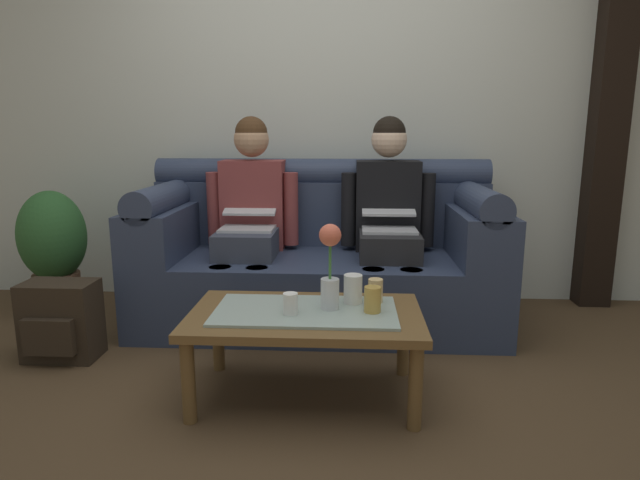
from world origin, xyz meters
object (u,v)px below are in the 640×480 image
object	(u,v)px
flower_vase	(330,265)
cup_near_right	(373,299)
couch	(319,260)
person_left	(250,212)
coffee_table	(305,322)
cup_far_center	(353,289)
person_right	(388,214)
cup_far_left	(290,304)
potted_plant	(53,247)
cup_near_left	(375,291)
backpack_left	(61,321)

from	to	relation	value
flower_vase	cup_near_right	distance (m)	0.23
couch	person_left	world-z (taller)	person_left
coffee_table	cup_far_center	distance (m)	0.25
coffee_table	cup_far_center	xyz separation A→B (m)	(0.20, 0.10, 0.12)
person_right	coffee_table	world-z (taller)	person_right
person_right	cup_far_center	world-z (taller)	person_right
couch	person_left	size ratio (longest dim) A/B	1.71
person_left	flower_vase	world-z (taller)	person_left
person_left	flower_vase	xyz separation A→B (m)	(0.51, -0.96, -0.07)
couch	flower_vase	distance (m)	0.99
couch	cup_near_right	xyz separation A→B (m)	(0.28, -1.00, 0.08)
cup_far_left	flower_vase	bearing A→B (deg)	25.90
potted_plant	cup_near_left	bearing A→B (deg)	-24.03
person_right	cup_far_left	size ratio (longest dim) A/B	13.74
person_right	potted_plant	distance (m)	2.07
coffee_table	cup_far_left	world-z (taller)	cup_far_left
coffee_table	cup_near_right	bearing A→B (deg)	-2.53
coffee_table	flower_vase	bearing A→B (deg)	10.79
couch	person_left	distance (m)	0.50
coffee_table	person_right	bearing A→B (deg)	67.31
couch	cup_far_center	world-z (taller)	couch
person_left	cup_near_right	xyz separation A→B (m)	(0.69, -0.99, -0.21)
backpack_left	couch	bearing A→B (deg)	27.65
cup_near_left	backpack_left	xyz separation A→B (m)	(-1.56, 0.20, -0.25)
person_left	cup_near_left	distance (m)	1.14
cup_near_left	cup_near_right	xyz separation A→B (m)	(-0.02, -0.13, 0.00)
cup_near_right	backpack_left	distance (m)	1.60
backpack_left	cup_near_left	bearing A→B (deg)	-7.41
cup_near_right	cup_far_center	bearing A→B (deg)	125.32
cup_near_right	cup_far_left	xyz separation A→B (m)	(-0.34, -0.05, -0.01)
person_left	coffee_table	xyz separation A→B (m)	(0.41, -0.98, -0.32)
coffee_table	person_left	bearing A→B (deg)	112.69
couch	cup_near_left	world-z (taller)	couch
cup_near_right	cup_far_left	size ratio (longest dim) A/B	1.22
backpack_left	person_right	bearing A→B (deg)	21.49
coffee_table	cup_near_right	xyz separation A→B (m)	(0.28, -0.01, 0.11)
coffee_table	potted_plant	bearing A→B (deg)	149.08
coffee_table	cup_near_left	size ratio (longest dim) A/B	9.37
person_left	cup_far_center	xyz separation A→B (m)	(0.61, -0.88, -0.20)
cup_far_center	potted_plant	distance (m)	2.05
cup_near_right	backpack_left	bearing A→B (deg)	167.77
cup_near_left	cup_far_center	bearing A→B (deg)	-169.92
couch	backpack_left	size ratio (longest dim) A/B	5.25
person_right	potted_plant	world-z (taller)	person_right
flower_vase	cup_near_right	bearing A→B (deg)	-10.18
backpack_left	flower_vase	bearing A→B (deg)	-12.50
flower_vase	cup_near_right	xyz separation A→B (m)	(0.18, -0.03, -0.14)
person_left	person_right	xyz separation A→B (m)	(0.82, -0.00, 0.00)
couch	backpack_left	bearing A→B (deg)	-152.35
cup_near_left	couch	bearing A→B (deg)	109.10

